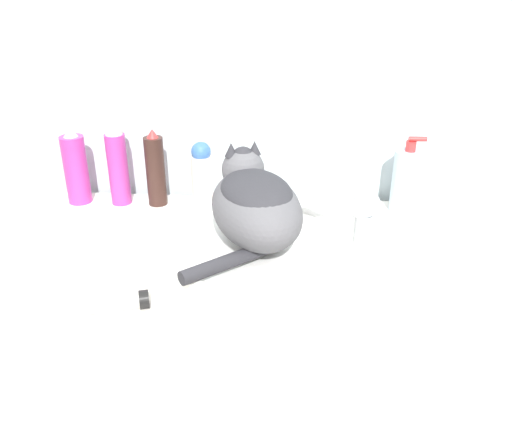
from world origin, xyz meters
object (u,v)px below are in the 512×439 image
Objects in this scene: faucet at (361,214)px; shampoo_bottle_tall at (118,166)px; spray_bottle_trigger at (76,168)px; cream_tube at (112,303)px; hairspray_can_black at (155,170)px; cat at (255,202)px; soap_pump_bottle at (406,181)px; lotion_bottle_white at (202,174)px.

shampoo_bottle_tall is (-0.59, 0.20, 0.02)m from faucet.
shampoo_bottle_tall is at bearing 0.00° from spray_bottle_trigger.
shampoo_bottle_tall is 0.50m from cream_tube.
cream_tube is (0.03, -0.47, -0.08)m from hairspray_can_black.
cream_tube is at bearing -63.70° from spray_bottle_trigger.
cat is 0.24m from faucet.
soap_pump_bottle is 0.73m from shampoo_bottle_tall.
faucet is 1.11× the size of cream_tube.
shampoo_bottle_tall reaches higher than cream_tube.
soap_pump_bottle is (0.36, 0.27, -0.05)m from cat.
soap_pump_bottle reaches higher than lotion_bottle_white.
cat is at bearing -44.49° from hairspray_can_black.
faucet is at bearing 29.95° from cream_tube.
cat is 1.74× the size of shampoo_bottle_tall.
lotion_bottle_white reaches higher than cream_tube.
spray_bottle_trigger is at bearing 180.00° from hairspray_can_black.
shampoo_bottle_tall is (-0.37, 0.27, -0.03)m from cat.
hairspray_can_black is 0.97× the size of shampoo_bottle_tall.
cat is at bearing -143.28° from soap_pump_bottle.
lotion_bottle_white reaches higher than faucet.
faucet is at bearing -27.93° from lotion_bottle_white.
shampoo_bottle_tall reaches higher than lotion_bottle_white.
cat is 0.46m from shampoo_bottle_tall.
lotion_bottle_white is at bearing 11.09° from cat.
faucet reaches higher than cream_tube.
faucet is at bearing -21.96° from hairspray_can_black.
faucet is at bearing -92.16° from cat.
soap_pump_bottle is at bearing 0.00° from shampoo_bottle_tall.
faucet is 0.55m from cream_tube.
soap_pump_bottle reaches higher than cream_tube.
hairspray_can_black reaches higher than soap_pump_bottle.
shampoo_bottle_tall is at bearing 180.00° from soap_pump_bottle.
spray_bottle_trigger is 0.53m from cream_tube.
shampoo_bottle_tall reaches higher than spray_bottle_trigger.
spray_bottle_trigger is 0.99× the size of hairspray_can_black.
faucet is 0.54m from hairspray_can_black.
cat is 1.80× the size of hairspray_can_black.
cat reaches higher than hairspray_can_black.
lotion_bottle_white is 1.20× the size of cream_tube.
spray_bottle_trigger reaches higher than faucet.
cat reaches higher than soap_pump_bottle.
faucet is 0.78× the size of hairspray_can_black.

